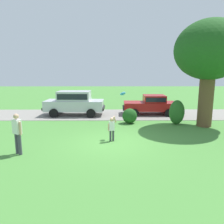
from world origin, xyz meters
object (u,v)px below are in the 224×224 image
at_px(parked_sedan, 151,104).
at_px(parked_suv, 74,102).
at_px(child_thrower, 112,127).
at_px(adult_onlooker, 17,132).
at_px(frisbee, 123,94).
at_px(oak_tree_large, 210,53).

xyz_separation_m(parked_sedan, parked_suv, (-6.12, -0.35, 0.23)).
distance_m(child_thrower, adult_onlooker, 4.28).
distance_m(child_thrower, frisbee, 1.84).
bearing_deg(child_thrower, parked_suv, 114.27).
relative_size(parked_sedan, child_thrower, 3.47).
distance_m(oak_tree_large, parked_sedan, 5.89).
bearing_deg(parked_suv, adult_onlooker, -97.17).
xyz_separation_m(child_thrower, adult_onlooker, (-3.92, -1.70, 0.27)).
bearing_deg(parked_sedan, parked_suv, -176.73).
distance_m(parked_sedan, frisbee, 6.74).
xyz_separation_m(frisbee, adult_onlooker, (-4.49, -2.46, -1.32)).
height_order(child_thrower, adult_onlooker, adult_onlooker).
xyz_separation_m(oak_tree_large, frisbee, (-5.39, -2.30, -2.20)).
bearing_deg(parked_sedan, adult_onlooker, -130.11).
bearing_deg(adult_onlooker, oak_tree_large, 25.70).
bearing_deg(oak_tree_large, adult_onlooker, -154.30).
height_order(oak_tree_large, frisbee, oak_tree_large).
height_order(parked_suv, frisbee, frisbee).
distance_m(oak_tree_large, adult_onlooker, 11.51).
distance_m(oak_tree_large, child_thrower, 7.69).
relative_size(parked_suv, adult_onlooker, 2.73).
bearing_deg(adult_onlooker, child_thrower, 23.50).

